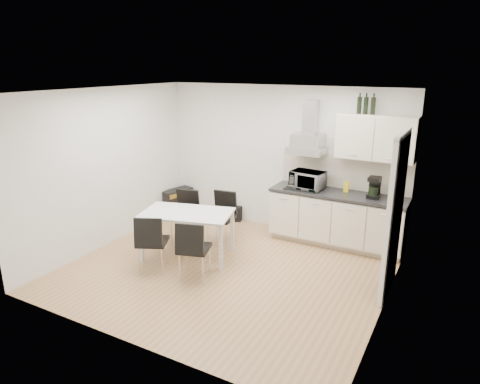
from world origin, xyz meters
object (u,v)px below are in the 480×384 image
Objects in this scene: kitchenette at (341,198)px; dining_table at (187,217)px; chair_far_right at (221,219)px; chair_near_right at (194,249)px; chair_far_left at (184,217)px; floor_speaker at (237,214)px; guitar_amp at (178,202)px; chair_near_left at (153,242)px.

dining_table is (-1.95, -1.62, -0.16)m from kitchenette.
chair_far_right and chair_near_right have the same top height.
chair_far_left is (-0.42, 0.49, -0.23)m from dining_table.
kitchenette reaches higher than floor_speaker.
kitchenette is 3.33m from guitar_amp.
chair_near_left is at bearing -122.62° from dining_table.
chair_far_right is (0.59, 0.24, 0.00)m from chair_far_left.
dining_table is at bearing 47.44° from chair_near_left.
chair_far_left and chair_near_left have the same top height.
chair_far_right is (0.18, 0.72, -0.23)m from dining_table.
dining_table reaches higher than guitar_amp.
chair_near_right is (0.67, 0.09, 0.00)m from chair_near_left.
floor_speaker is (0.09, 2.39, -0.30)m from chair_near_left.
guitar_amp is 2.38× the size of floor_speaker.
chair_far_right and chair_near_left have the same top height.
chair_near_left is 1.00× the size of chair_near_right.
guitar_amp is (-1.51, 0.81, -0.17)m from chair_far_right.
guitar_amp is at bearing 115.96° from dining_table.
chair_far_right is at bearing 49.50° from chair_near_left.
dining_table is 1.73× the size of chair_far_left.
chair_far_left is at bearing 115.36° from dining_table.
floor_speaker is (1.23, 0.25, -0.12)m from guitar_amp.
chair_far_right is 1.38m from chair_near_left.
floor_speaker is at bearing -81.80° from chair_far_right.
kitchenette is 2.86× the size of chair_near_left.
chair_near_right is at bearing -33.51° from guitar_amp.
chair_near_left and chair_near_right have the same top height.
dining_table is 0.68m from chair_far_left.
kitchenette is 2.02m from chair_far_right.
floor_speaker is at bearing 62.74° from chair_near_left.
chair_far_left is at bearing -154.47° from kitchenette.
chair_near_right is at bearing 119.11° from chair_far_left.
dining_table is 1.73× the size of chair_far_right.
guitar_amp is (-3.28, -0.08, -0.56)m from kitchenette.
dining_table is 0.75m from chair_near_right.
floor_speaker is at bearing 175.39° from kitchenette.
chair_near_left reaches higher than guitar_amp.
chair_near_left is 2.41m from floor_speaker.
chair_near_left is at bearing 89.01° from chair_far_left.
chair_far_left is 0.64m from chair_far_right.
floor_speaker is (-0.10, 1.78, -0.52)m from dining_table.
floor_speaker is at bearing 86.78° from chair_near_right.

